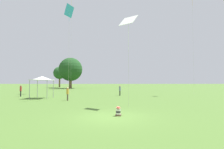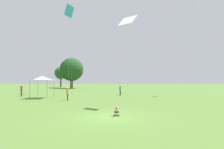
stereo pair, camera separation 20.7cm
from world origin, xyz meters
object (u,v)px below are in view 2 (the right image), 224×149
Objects in this scene: seated_toddler at (117,112)px; kite_0 at (70,13)px; person_standing_2 at (68,93)px; person_standing_0 at (121,89)px; person_standing_1 at (22,90)px; canopy_tent at (43,78)px; kite_2 at (128,22)px; distant_tree_0 at (72,69)px; distant_tree_1 at (61,73)px.

kite_0 is at bearing 126.01° from seated_toddler.
seated_toddler is 0.39× the size of person_standing_2.
person_standing_0 is 0.97× the size of person_standing_1.
canopy_tent is (-10.46, -4.11, 1.64)m from person_standing_0.
kite_0 is (-0.18, 1.12, 9.81)m from person_standing_2.
kite_0 reaches higher than kite_2.
canopy_tent reaches higher than person_standing_2.
seated_toddler is 0.36× the size of person_standing_1.
distant_tree_0 reaches higher than person_standing_2.
kite_0 is 9.73m from kite_2.
person_standing_0 is 14.67m from person_standing_1.
kite_2 is at bearing 49.06° from person_standing_0.
person_standing_0 reaches higher than person_standing_2.
kite_0 reaches higher than person_standing_0.
person_standing_1 is (-13.62, 14.44, 0.75)m from seated_toddler.
kite_0 is at bearing 14.07° from person_standing_1.
person_standing_2 is 0.53× the size of canopy_tent.
kite_0 is at bearing -24.20° from canopy_tent.
canopy_tent is at bearing 26.65° from person_standing_2.
canopy_tent reaches higher than seated_toddler.
canopy_tent is (-4.05, 2.86, 1.68)m from person_standing_2.
person_standing_0 is 11.35m from canopy_tent.
distant_tree_0 is (-13.18, 44.26, 5.78)m from seated_toddler.
person_standing_0 is 0.55× the size of canopy_tent.
seated_toddler is at bearing 98.65° from kite_0.
kite_2 is at bearing -67.82° from distant_tree_1.
canopy_tent is at bearing -83.52° from distant_tree_0.
canopy_tent is 0.25× the size of kite_0.
kite_2 reaches higher than person_standing_0.
kite_2 is (6.49, -5.14, 6.49)m from person_standing_2.
person_standing_0 is at bearing -70.69° from person_standing_2.
canopy_tent is 32.90m from distant_tree_0.
kite_2 reaches higher than distant_tree_1.
seated_toddler is at bearing -3.68° from person_standing_1.
person_standing_0 is at bearing 171.97° from kite_2.
kite_0 is at bearing -77.53° from distant_tree_0.
person_standing_1 reaches higher than person_standing_0.
canopy_tent is 9.18m from kite_0.
seated_toddler is 46.54m from distant_tree_0.
distant_tree_0 is at bearing -104.87° from person_standing_0.
distant_tree_0 is (-14.15, 28.40, 5.06)m from person_standing_0.
person_standing_1 is at bearing -49.51° from kite_0.
distant_tree_0 is (0.45, 29.82, 5.02)m from person_standing_1.
canopy_tent is 14.08m from kite_2.
distant_tree_1 is (-10.07, 42.56, 2.79)m from canopy_tent.
distant_tree_0 is at bearing 96.48° from canopy_tent.
canopy_tent is (4.14, -2.69, 1.60)m from person_standing_1.
person_standing_0 is at bearing -158.91° from kite_0.
person_standing_1 is at bearing 27.77° from person_standing_2.
distant_tree_1 reaches higher than person_standing_0.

